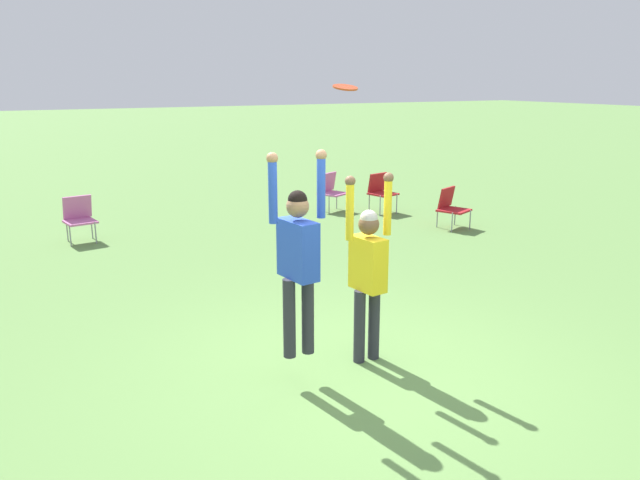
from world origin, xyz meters
The scene contains 8 objects.
ground_plane centered at (0.00, 0.00, 0.00)m, with size 120.00×120.00×0.00m, color #608C47.
person_jumping centered at (-0.53, 0.12, 1.32)m, with size 0.59×0.46×1.96m.
person_defending centered at (0.31, 0.23, 1.03)m, with size 0.55×0.42×1.97m.
frisbee centered at (-0.04, 0.11, 2.80)m, with size 0.23×0.23×0.06m.
camping_chair_0 centered at (5.01, 4.56, 0.45)m, with size 0.70×0.75×0.79m.
camping_chair_1 centered at (3.71, 7.10, 0.49)m, with size 0.69×0.75×0.84m.
camping_chair_2 centered at (4.59, 6.43, 0.51)m, with size 0.61×0.65×0.86m.
camping_chair_3 centered at (-1.63, 6.87, 0.47)m, with size 0.58×0.61×0.82m.
Camera 1 is at (-2.97, -4.88, 2.88)m, focal length 35.00 mm.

